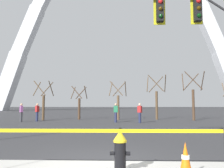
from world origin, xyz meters
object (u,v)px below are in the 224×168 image
at_px(fire_hydrant, 120,151).
at_px(pedestrian_near_trees, 116,113).
at_px(monument_arch, 118,21).
at_px(pedestrian_standing_center, 37,112).
at_px(pedestrian_walking_right, 140,113).
at_px(traffic_cone_by_hydrant, 186,160).
at_px(pedestrian_walking_left, 21,112).

distance_m(fire_hydrant, pedestrian_near_trees, 14.35).
xyz_separation_m(fire_hydrant, monument_arch, (-0.57, 48.86, 20.76)).
bearing_deg(pedestrian_standing_center, monument_arch, 78.51).
height_order(monument_arch, pedestrian_walking_right, monument_arch).
height_order(traffic_cone_by_hydrant, pedestrian_walking_left, pedestrian_walking_left).
distance_m(pedestrian_walking_left, pedestrian_walking_right, 10.09).
xyz_separation_m(monument_arch, pedestrian_walking_left, (-7.92, -34.42, -20.41)).
xyz_separation_m(traffic_cone_by_hydrant, pedestrian_standing_center, (-8.78, 15.52, 0.46)).
distance_m(monument_arch, pedestrian_walking_left, 40.79).
distance_m(monument_arch, pedestrian_standing_center, 39.92).
distance_m(pedestrian_walking_left, pedestrian_standing_center, 1.36).
xyz_separation_m(traffic_cone_by_hydrant, monument_arch, (-1.95, 49.13, 20.87)).
bearing_deg(pedestrian_walking_right, pedestrian_near_trees, 167.10).
height_order(fire_hydrant, pedestrian_standing_center, pedestrian_standing_center).
xyz_separation_m(fire_hydrant, pedestrian_near_trees, (-0.39, 14.34, 0.35)).
relative_size(traffic_cone_by_hydrant, monument_arch, 0.01).
xyz_separation_m(monument_arch, pedestrian_near_trees, (0.18, -34.51, -20.41)).
relative_size(monument_arch, pedestrian_near_trees, 37.30).
distance_m(fire_hydrant, pedestrian_standing_center, 16.95).
bearing_deg(monument_arch, fire_hydrant, -89.33).
bearing_deg(pedestrian_walking_left, traffic_cone_by_hydrant, -56.15).
relative_size(pedestrian_standing_center, pedestrian_walking_right, 1.00).
height_order(monument_arch, pedestrian_standing_center, monument_arch).
xyz_separation_m(monument_arch, pedestrian_walking_right, (2.15, -34.97, -20.41)).
bearing_deg(monument_arch, pedestrian_walking_left, -102.96).
xyz_separation_m(pedestrian_walking_left, pedestrian_walking_right, (10.07, -0.55, 0.00)).
distance_m(traffic_cone_by_hydrant, pedestrian_walking_right, 14.18).
xyz_separation_m(pedestrian_standing_center, pedestrian_near_trees, (7.01, -0.90, 0.00)).
relative_size(monument_arch, pedestrian_walking_right, 37.30).
bearing_deg(monument_arch, pedestrian_walking_right, -86.48).
xyz_separation_m(pedestrian_walking_left, pedestrian_near_trees, (8.11, -0.10, 0.00)).
height_order(fire_hydrant, pedestrian_near_trees, pedestrian_near_trees).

